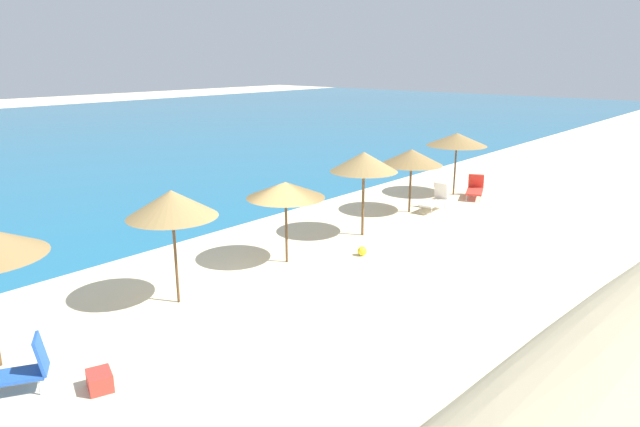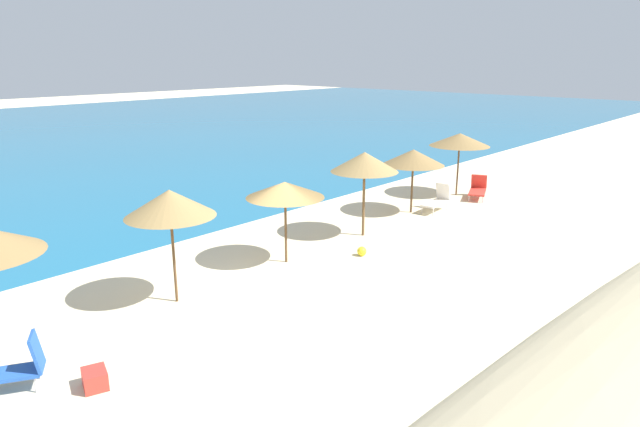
# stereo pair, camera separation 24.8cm
# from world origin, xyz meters

# --- Properties ---
(ground_plane) EXTENTS (160.00, 160.00, 0.00)m
(ground_plane) POSITION_xyz_m (0.00, 0.00, 0.00)
(ground_plane) COLOR beige
(beach_umbrella_2) EXTENTS (2.24, 2.24, 2.94)m
(beach_umbrella_2) POSITION_xyz_m (-2.67, 1.04, 2.60)
(beach_umbrella_2) COLOR brown
(beach_umbrella_2) RESTS_ON ground_plane
(beach_umbrella_3) EXTENTS (2.34, 2.34, 2.50)m
(beach_umbrella_3) POSITION_xyz_m (1.24, 0.98, 2.26)
(beach_umbrella_3) COLOR brown
(beach_umbrella_3) RESTS_ON ground_plane
(beach_umbrella_4) EXTENTS (2.33, 2.33, 2.95)m
(beach_umbrella_4) POSITION_xyz_m (4.92, 0.85, 2.61)
(beach_umbrella_4) COLOR brown
(beach_umbrella_4) RESTS_ON ground_plane
(beach_umbrella_5) EXTENTS (2.46, 2.46, 2.55)m
(beach_umbrella_5) POSITION_xyz_m (8.60, 1.25, 2.24)
(beach_umbrella_5) COLOR brown
(beach_umbrella_5) RESTS_ON ground_plane
(beach_umbrella_6) EXTENTS (2.66, 2.66, 2.80)m
(beach_umbrella_6) POSITION_xyz_m (12.47, 1.34, 2.51)
(beach_umbrella_6) COLOR brown
(beach_umbrella_6) RESTS_ON ground_plane
(lounge_chair_0) EXTENTS (1.67, 1.21, 0.98)m
(lounge_chair_0) POSITION_xyz_m (12.57, 0.36, 0.41)
(lounge_chair_0) COLOR red
(lounge_chair_0) RESTS_ON ground_plane
(lounge_chair_1) EXTENTS (1.45, 1.16, 1.07)m
(lounge_chair_1) POSITION_xyz_m (-6.98, -0.07, 0.45)
(lounge_chair_1) COLOR blue
(lounge_chair_1) RESTS_ON ground_plane
(lounge_chair_2) EXTENTS (1.52, 0.66, 1.09)m
(lounge_chair_2) POSITION_xyz_m (9.51, 0.60, 0.46)
(lounge_chair_2) COLOR white
(lounge_chair_2) RESTS_ON ground_plane
(beach_ball) EXTENTS (0.30, 0.30, 0.30)m
(beach_ball) POSITION_xyz_m (3.21, -0.41, 0.15)
(beach_ball) COLOR yellow
(beach_ball) RESTS_ON ground_plane
(cooler_box) EXTENTS (0.58, 0.65, 0.35)m
(cooler_box) POSITION_xyz_m (-5.97, -1.12, 0.18)
(cooler_box) COLOR red
(cooler_box) RESTS_ON ground_plane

